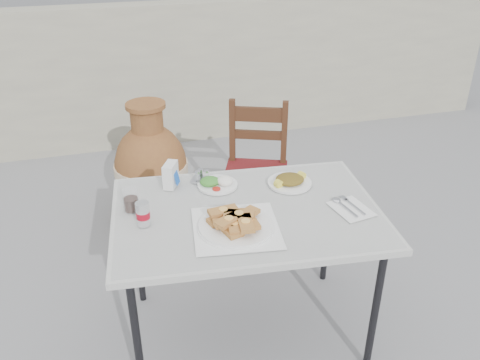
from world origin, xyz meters
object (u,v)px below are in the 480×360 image
object	(u,v)px
napkin_holder	(171,175)
chair	(256,171)
cafe_table	(247,220)
soda_can	(143,214)
condiment_caddy	(202,177)
terracotta_urn	(151,168)
salad_chopped_plate	(290,181)
salad_rice_plate	(217,183)
pide_plate	(236,221)
cola_glass	(131,201)

from	to	relation	value
napkin_holder	chair	size ratio (longest dim) A/B	0.14
cafe_table	soda_can	xyz separation A→B (m)	(-0.45, 0.01, 0.10)
condiment_caddy	terracotta_urn	bearing A→B (deg)	100.98
salad_chopped_plate	napkin_holder	bearing A→B (deg)	166.09
salad_rice_plate	chair	distance (m)	0.77
pide_plate	soda_can	bearing A→B (deg)	160.02
salad_chopped_plate	terracotta_urn	bearing A→B (deg)	119.67
salad_rice_plate	salad_chopped_plate	distance (m)	0.35
salad_rice_plate	terracotta_urn	xyz separation A→B (m)	(-0.23, 0.92, -0.35)
pide_plate	terracotta_urn	bearing A→B (deg)	99.57
salad_rice_plate	chair	size ratio (longest dim) A/B	0.22
napkin_holder	condiment_caddy	bearing A→B (deg)	29.23
chair	cafe_table	bearing A→B (deg)	-88.35
salad_rice_plate	napkin_holder	xyz separation A→B (m)	(-0.21, 0.06, 0.04)
cola_glass	condiment_caddy	bearing A→B (deg)	26.21
pide_plate	napkin_holder	bearing A→B (deg)	115.07
cafe_table	terracotta_urn	bearing A→B (deg)	104.48
condiment_caddy	cola_glass	bearing A→B (deg)	-153.79
cafe_table	terracotta_urn	distance (m)	1.24
chair	soda_can	bearing A→B (deg)	-110.47
salad_chopped_plate	soda_can	bearing A→B (deg)	-167.26
soda_can	terracotta_urn	bearing A→B (deg)	82.72
pide_plate	napkin_holder	world-z (taller)	napkin_holder
cafe_table	cola_glass	bearing A→B (deg)	163.87
salad_chopped_plate	cola_glass	world-z (taller)	cola_glass
salad_chopped_plate	napkin_holder	world-z (taller)	napkin_holder
chair	terracotta_urn	bearing A→B (deg)	174.04
salad_chopped_plate	condiment_caddy	size ratio (longest dim) A/B	1.90
cafe_table	pide_plate	bearing A→B (deg)	-124.25
condiment_caddy	chair	size ratio (longest dim) A/B	0.13
salad_chopped_plate	chair	distance (m)	0.73
terracotta_urn	soda_can	bearing A→B (deg)	-97.28
cafe_table	terracotta_urn	xyz separation A→B (m)	(-0.30, 1.17, -0.28)
cafe_table	cola_glass	distance (m)	0.52
salad_chopped_plate	salad_rice_plate	bearing A→B (deg)	167.22
terracotta_urn	pide_plate	bearing A→B (deg)	-80.43
cafe_table	soda_can	world-z (taller)	soda_can
salad_rice_plate	cola_glass	size ratio (longest dim) A/B	1.95
condiment_caddy	chair	distance (m)	0.75
cola_glass	chair	bearing A→B (deg)	41.22
salad_chopped_plate	condiment_caddy	bearing A→B (deg)	160.42
cafe_table	salad_rice_plate	world-z (taller)	salad_rice_plate
cola_glass	condiment_caddy	distance (m)	0.39
cafe_table	salad_chopped_plate	world-z (taller)	salad_chopped_plate
salad_rice_plate	cola_glass	distance (m)	0.43
salad_rice_plate	napkin_holder	world-z (taller)	napkin_holder
salad_rice_plate	soda_can	bearing A→B (deg)	-147.45
salad_rice_plate	terracotta_urn	world-z (taller)	terracotta_urn
cola_glass	napkin_holder	distance (m)	0.26
cafe_table	cola_glass	world-z (taller)	cola_glass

